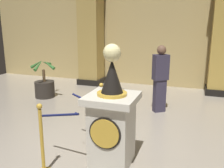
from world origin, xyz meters
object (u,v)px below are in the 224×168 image
Objects in this scene: potted_palm_left at (45,87)px; stanchion_near at (102,117)px; pedestal_clock at (112,120)px; stanchion_far at (43,150)px; bystander_guest at (160,77)px.

stanchion_near is at bearing -35.96° from potted_palm_left.
potted_palm_left is at bearing 138.52° from pedestal_clock.
stanchion_near is (-0.52, 0.87, -0.35)m from pedestal_clock.
potted_palm_left reaches higher than stanchion_near.
stanchion_near is at bearing 120.92° from pedestal_clock.
pedestal_clock is 1.09m from stanchion_far.
stanchion_far is at bearing -109.92° from bystander_guest.
stanchion_near is 0.64× the size of bystander_guest.
pedestal_clock reaches higher than potted_palm_left.
stanchion_near is 2.01m from bystander_guest.
potted_palm_left is at bearing 123.93° from stanchion_far.
pedestal_clock is at bearing -59.08° from stanchion_near.
pedestal_clock is 1.07m from stanchion_near.
bystander_guest is (3.41, -0.11, 0.56)m from potted_palm_left.
stanchion_far is 0.65× the size of bystander_guest.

